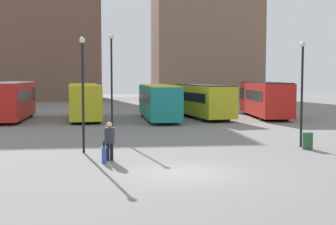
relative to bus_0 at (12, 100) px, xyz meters
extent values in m
plane|color=slate|center=(11.04, -23.07, -1.75)|extent=(160.00, 160.00, 0.00)
cube|color=brown|center=(-6.89, 35.76, 11.97)|extent=(27.19, 13.92, 27.45)
cube|color=red|center=(0.00, -0.08, -0.05)|extent=(2.57, 9.55, 2.92)
cube|color=black|center=(-0.04, 3.82, 0.32)|extent=(2.53, 1.78, 1.11)
cube|color=black|center=(0.01, -0.94, 0.32)|extent=(2.56, 6.12, 0.88)
cube|color=white|center=(0.00, -0.08, 1.45)|extent=(2.37, 9.36, 0.08)
cylinder|color=black|center=(-0.03, 2.87, -1.30)|extent=(2.39, 0.92, 0.90)
cylinder|color=black|center=(0.03, -3.04, -1.30)|extent=(2.39, 0.92, 0.90)
cube|color=gold|center=(5.98, -0.08, -0.15)|extent=(3.35, 9.74, 2.71)
cube|color=black|center=(5.64, 3.82, 0.19)|extent=(2.71, 1.98, 1.03)
cube|color=black|center=(6.06, -0.94, 0.19)|extent=(3.08, 6.31, 0.81)
cube|color=yellow|center=(5.98, -0.08, 1.25)|extent=(3.13, 9.53, 0.08)
cylinder|color=black|center=(5.72, 2.87, -1.30)|extent=(2.49, 1.12, 0.91)
cylinder|color=black|center=(6.24, -3.03, -1.30)|extent=(2.49, 1.12, 0.91)
cube|color=#19847F|center=(12.31, -0.92, -0.19)|extent=(2.68, 10.76, 2.64)
cube|color=black|center=(12.21, 3.47, 0.14)|extent=(2.52, 2.02, 1.00)
cube|color=black|center=(12.33, -1.88, 0.14)|extent=(2.62, 6.91, 0.79)
cube|color=yellow|center=(12.31, -0.92, 1.17)|extent=(2.48, 10.54, 0.08)
cylinder|color=black|center=(12.23, 2.40, -1.30)|extent=(2.35, 0.96, 0.91)
cylinder|color=black|center=(12.39, -4.24, -1.30)|extent=(2.35, 0.96, 0.91)
cube|color=gold|center=(16.38, 0.02, -0.17)|extent=(3.99, 9.55, 2.60)
cube|color=black|center=(15.76, 3.76, 0.16)|extent=(2.80, 2.10, 0.99)
cube|color=black|center=(16.51, -0.81, 0.16)|extent=(3.48, 6.26, 0.78)
cube|color=black|center=(16.38, 0.02, 1.17)|extent=(3.76, 9.33, 0.08)
cylinder|color=black|center=(15.91, 2.85, -1.23)|extent=(2.55, 1.44, 1.06)
cylinder|color=black|center=(16.84, -2.82, -1.23)|extent=(2.55, 1.44, 1.06)
cube|color=red|center=(22.08, 0.18, -0.07)|extent=(3.19, 9.94, 2.85)
cube|color=black|center=(22.36, 4.18, 0.28)|extent=(2.68, 1.97, 1.08)
cube|color=black|center=(22.02, -0.70, 0.28)|extent=(2.98, 6.43, 0.85)
cube|color=black|center=(22.08, 0.18, 1.39)|extent=(2.98, 9.73, 0.08)
cylinder|color=black|center=(22.29, 3.20, -1.28)|extent=(2.48, 1.11, 0.94)
cylinder|color=black|center=(21.87, -2.85, -1.28)|extent=(2.48, 1.11, 0.94)
cylinder|color=black|center=(8.12, -20.01, -1.36)|extent=(0.16, 0.16, 0.78)
cylinder|color=black|center=(8.29, -20.00, -1.36)|extent=(0.16, 0.16, 0.78)
cylinder|color=#2D2D33|center=(8.20, -20.01, -0.63)|extent=(0.45, 0.45, 0.68)
sphere|color=beige|center=(8.20, -20.01, -0.16)|extent=(0.26, 0.26, 0.26)
cube|color=#334CB2|center=(7.96, -20.46, -1.42)|extent=(0.21, 0.40, 0.67)
cube|color=black|center=(7.97, -20.60, -0.93)|extent=(0.11, 0.03, 0.30)
cylinder|color=black|center=(18.21, -17.15, 0.90)|extent=(0.12, 0.12, 5.30)
sphere|color=beige|center=(18.21, -17.15, 3.63)|extent=(0.28, 0.28, 0.28)
cylinder|color=black|center=(6.94, -17.72, 0.92)|extent=(0.12, 0.12, 5.35)
sphere|color=beige|center=(6.94, -17.72, 3.68)|extent=(0.28, 0.28, 0.28)
cylinder|color=black|center=(8.33, -11.84, 1.25)|extent=(0.12, 0.12, 6.02)
sphere|color=beige|center=(8.33, -11.84, 4.35)|extent=(0.28, 0.28, 0.28)
cylinder|color=#285633|center=(18.24, -17.93, -1.33)|extent=(0.52, 0.52, 0.85)
camera|label=1|loc=(8.29, -40.56, 1.97)|focal=50.00mm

